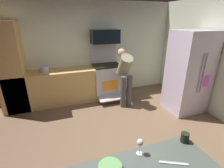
{
  "coord_description": "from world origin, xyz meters",
  "views": [
    {
      "loc": [
        -0.86,
        -2.25,
        2.12
      ],
      "look_at": [
        0.02,
        0.3,
        1.05
      ],
      "focal_mm": 26.15,
      "sensor_mm": 36.0,
      "label": 1
    }
  ],
  "objects_px": {
    "wine_glass_mid": "(140,143)",
    "microwave": "(105,36)",
    "person_cook": "(125,74)",
    "refrigerator": "(189,73)",
    "stock_pot": "(44,69)",
    "oven_range": "(107,79)",
    "mug_coffee": "(185,137)"
  },
  "relations": [
    {
      "from": "wine_glass_mid",
      "to": "mug_coffee",
      "type": "xyz_separation_m",
      "value": [
        0.54,
        -0.0,
        -0.07
      ]
    },
    {
      "from": "oven_range",
      "to": "refrigerator",
      "type": "height_order",
      "value": "refrigerator"
    },
    {
      "from": "oven_range",
      "to": "microwave",
      "type": "bearing_deg",
      "value": 90.0
    },
    {
      "from": "wine_glass_mid",
      "to": "stock_pot",
      "type": "height_order",
      "value": "wine_glass_mid"
    },
    {
      "from": "wine_glass_mid",
      "to": "mug_coffee",
      "type": "bearing_deg",
      "value": -0.31
    },
    {
      "from": "person_cook",
      "to": "mug_coffee",
      "type": "bearing_deg",
      "value": -98.78
    },
    {
      "from": "stock_pot",
      "to": "oven_range",
      "type": "bearing_deg",
      "value": -0.43
    },
    {
      "from": "microwave",
      "to": "mug_coffee",
      "type": "distance_m",
      "value": 3.33
    },
    {
      "from": "person_cook",
      "to": "microwave",
      "type": "bearing_deg",
      "value": 111.17
    },
    {
      "from": "mug_coffee",
      "to": "stock_pot",
      "type": "distance_m",
      "value": 3.5
    },
    {
      "from": "microwave",
      "to": "wine_glass_mid",
      "type": "bearing_deg",
      "value": -101.19
    },
    {
      "from": "oven_range",
      "to": "wine_glass_mid",
      "type": "height_order",
      "value": "oven_range"
    },
    {
      "from": "mug_coffee",
      "to": "stock_pot",
      "type": "height_order",
      "value": "stock_pot"
    },
    {
      "from": "oven_range",
      "to": "refrigerator",
      "type": "distance_m",
      "value": 2.14
    },
    {
      "from": "mug_coffee",
      "to": "refrigerator",
      "type": "bearing_deg",
      "value": 46.49
    },
    {
      "from": "microwave",
      "to": "wine_glass_mid",
      "type": "xyz_separation_m",
      "value": [
        -0.64,
        -3.24,
        -0.67
      ]
    },
    {
      "from": "person_cook",
      "to": "stock_pot",
      "type": "distance_m",
      "value": 2.01
    },
    {
      "from": "oven_range",
      "to": "mug_coffee",
      "type": "relative_size",
      "value": 14.29
    },
    {
      "from": "oven_range",
      "to": "stock_pot",
      "type": "distance_m",
      "value": 1.68
    },
    {
      "from": "oven_range",
      "to": "stock_pot",
      "type": "relative_size",
      "value": 6.56
    },
    {
      "from": "refrigerator",
      "to": "wine_glass_mid",
      "type": "xyz_separation_m",
      "value": [
        -2.24,
        -1.79,
        0.07
      ]
    },
    {
      "from": "wine_glass_mid",
      "to": "microwave",
      "type": "bearing_deg",
      "value": 78.81
    },
    {
      "from": "wine_glass_mid",
      "to": "stock_pot",
      "type": "bearing_deg",
      "value": 107.11
    },
    {
      "from": "wine_glass_mid",
      "to": "refrigerator",
      "type": "bearing_deg",
      "value": 38.63
    },
    {
      "from": "mug_coffee",
      "to": "stock_pot",
      "type": "bearing_deg",
      "value": 115.52
    },
    {
      "from": "person_cook",
      "to": "stock_pot",
      "type": "height_order",
      "value": "person_cook"
    },
    {
      "from": "oven_range",
      "to": "person_cook",
      "type": "distance_m",
      "value": 0.78
    },
    {
      "from": "oven_range",
      "to": "stock_pot",
      "type": "bearing_deg",
      "value": 179.57
    },
    {
      "from": "oven_range",
      "to": "stock_pot",
      "type": "height_order",
      "value": "oven_range"
    },
    {
      "from": "refrigerator",
      "to": "stock_pot",
      "type": "relative_size",
      "value": 8.25
    },
    {
      "from": "mug_coffee",
      "to": "person_cook",
      "type": "bearing_deg",
      "value": 81.22
    },
    {
      "from": "refrigerator",
      "to": "mug_coffee",
      "type": "bearing_deg",
      "value": -133.51
    }
  ]
}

